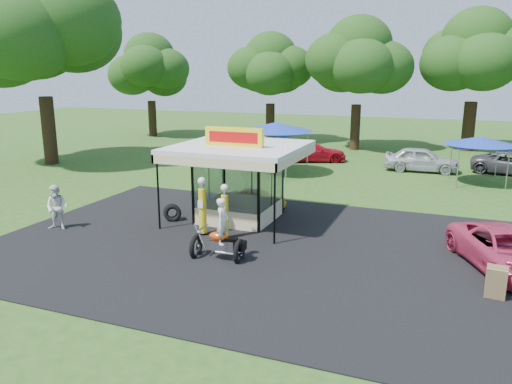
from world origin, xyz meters
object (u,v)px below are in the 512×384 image
(pink_sedan, at_px, (507,250))
(gas_station_kiosk, at_px, (239,181))
(kiosk_car, at_px, (257,198))
(tent_east, at_px, (480,141))
(bg_car_c, at_px, (422,159))
(bg_car_b, at_px, (312,152))
(motorcycle, at_px, (221,235))
(gas_pump_left, at_px, (203,208))
(gas_pump_right, at_px, (225,213))
(spectator_west, at_px, (57,208))
(tent_west, at_px, (276,127))
(a_frame_sign, at_px, (496,284))
(bg_car_a, at_px, (230,155))

(pink_sedan, bearing_deg, gas_station_kiosk, 144.71)
(gas_station_kiosk, relative_size, kiosk_car, 1.92)
(tent_east, bearing_deg, bg_car_c, 138.97)
(pink_sedan, relative_size, bg_car_b, 1.02)
(bg_car_b, bearing_deg, tent_east, -132.61)
(motorcycle, bearing_deg, bg_car_b, 92.34)
(motorcycle, distance_m, bg_car_c, 20.14)
(tent_east, bearing_deg, gas_pump_left, -126.63)
(gas_pump_right, distance_m, spectator_west, 7.17)
(gas_pump_left, bearing_deg, kiosk_car, 83.55)
(bg_car_c, xyz_separation_m, tent_west, (-8.76, -4.29, 2.21))
(a_frame_sign, height_order, spectator_west, spectator_west)
(motorcycle, bearing_deg, tent_west, 98.32)
(spectator_west, bearing_deg, gas_station_kiosk, 18.27)
(spectator_west, height_order, tent_west, tent_west)
(bg_car_a, relative_size, tent_east, 1.00)
(gas_pump_left, relative_size, gas_pump_right, 1.08)
(tent_west, bearing_deg, gas_station_kiosk, -79.34)
(a_frame_sign, bearing_deg, pink_sedan, 85.37)
(gas_pump_right, relative_size, bg_car_c, 0.47)
(bg_car_a, relative_size, bg_car_b, 0.82)
(pink_sedan, height_order, tent_east, tent_east)
(bg_car_b, bearing_deg, gas_pump_left, 158.10)
(gas_station_kiosk, xyz_separation_m, kiosk_car, (-0.00, 2.21, -1.30))
(pink_sedan, height_order, bg_car_a, pink_sedan)
(kiosk_car, bearing_deg, gas_pump_right, -173.90)
(motorcycle, distance_m, pink_sedan, 9.62)
(bg_car_b, bearing_deg, spectator_west, 141.13)
(bg_car_b, bearing_deg, gas_pump_right, 161.36)
(gas_pump_right, distance_m, pink_sedan, 10.09)
(kiosk_car, xyz_separation_m, bg_car_a, (-6.13, 10.30, 0.18))
(gas_station_kiosk, height_order, spectator_west, gas_station_kiosk)
(gas_pump_left, xyz_separation_m, pink_sedan, (11.12, 0.42, -0.45))
(motorcycle, relative_size, bg_car_c, 0.49)
(gas_pump_right, height_order, tent_west, tent_west)
(kiosk_car, distance_m, tent_west, 8.77)
(a_frame_sign, xyz_separation_m, spectator_west, (-16.60, 0.61, 0.44))
(motorcycle, distance_m, spectator_west, 7.86)
(motorcycle, xyz_separation_m, bg_car_b, (-2.26, 20.41, -0.19))
(a_frame_sign, distance_m, tent_east, 16.63)
(a_frame_sign, relative_size, bg_car_a, 0.25)
(kiosk_car, bearing_deg, tent_east, -46.48)
(gas_station_kiosk, bearing_deg, bg_car_a, 116.09)
(pink_sedan, bearing_deg, kiosk_car, 133.78)
(spectator_west, bearing_deg, kiosk_car, 30.15)
(spectator_west, bearing_deg, tent_east, 29.79)
(motorcycle, bearing_deg, a_frame_sign, -3.91)
(pink_sedan, bearing_deg, tent_west, 111.00)
(tent_east, bearing_deg, gas_station_kiosk, -130.57)
(gas_pump_right, relative_size, kiosk_car, 0.79)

